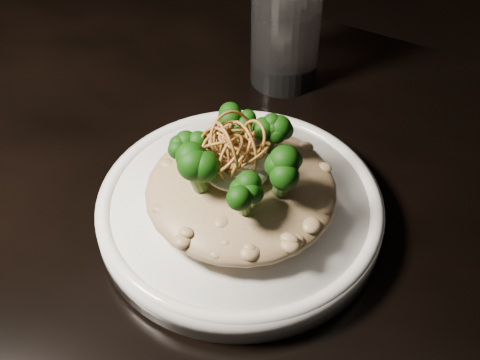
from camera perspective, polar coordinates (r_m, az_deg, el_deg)
name	(u,v)px	position (r m, az deg, el deg)	size (l,w,h in m)	color
table	(205,299)	(0.67, -2.99, -10.11)	(1.10, 0.80, 0.75)	black
plate	(240,212)	(0.61, 0.00, -2.73)	(0.26, 0.26, 0.03)	white
risotto	(241,190)	(0.59, 0.11, -0.85)	(0.17, 0.17, 0.04)	brown
broccoli	(238,155)	(0.56, -0.17, 2.11)	(0.11, 0.11, 0.04)	black
cheese	(237,167)	(0.57, -0.29, 1.11)	(0.06, 0.06, 0.02)	white
shallots	(236,143)	(0.55, -0.36, 3.15)	(0.05, 0.05, 0.03)	brown
drinking_glass	(286,29)	(0.75, 3.92, 12.76)	(0.08, 0.08, 0.13)	white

